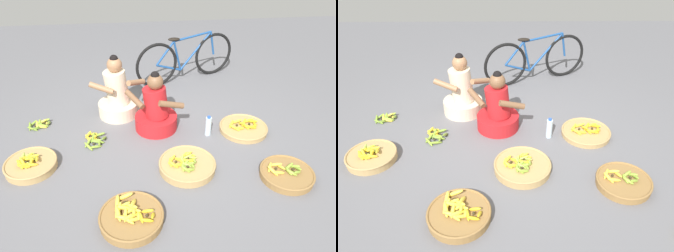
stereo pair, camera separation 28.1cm
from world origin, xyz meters
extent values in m
plane|color=slate|center=(0.00, 0.00, 0.00)|extent=(10.00, 10.00, 0.00)
cylinder|color=red|center=(-0.09, 0.30, 0.09)|extent=(0.52, 0.52, 0.18)
cylinder|color=red|center=(-0.09, 0.30, 0.37)|extent=(0.40, 0.39, 0.40)
sphere|color=brown|center=(-0.09, 0.30, 0.64)|extent=(0.19, 0.19, 0.19)
sphere|color=black|center=(-0.09, 0.30, 0.71)|extent=(0.10, 0.10, 0.10)
cylinder|color=brown|center=(-0.34, 0.27, 0.44)|extent=(0.24, 0.29, 0.16)
cylinder|color=brown|center=(0.07, 0.10, 0.44)|extent=(0.32, 0.14, 0.16)
cylinder|color=beige|center=(-0.56, 0.69, 0.09)|extent=(0.52, 0.52, 0.18)
cylinder|color=beige|center=(-0.56, 0.69, 0.40)|extent=(0.37, 0.35, 0.46)
sphere|color=#9E704C|center=(-0.56, 0.69, 0.71)|extent=(0.19, 0.19, 0.19)
sphere|color=black|center=(-0.56, 0.69, 0.78)|extent=(0.10, 0.10, 0.10)
cylinder|color=#9E704C|center=(-0.73, 0.51, 0.49)|extent=(0.32, 0.14, 0.16)
cylinder|color=#9E704C|center=(-0.31, 0.62, 0.49)|extent=(0.25, 0.28, 0.16)
torus|color=black|center=(0.01, 1.47, 0.34)|extent=(0.65, 0.29, 0.68)
torus|color=black|center=(0.97, 1.83, 0.34)|extent=(0.65, 0.29, 0.68)
cylinder|color=#1E4C8C|center=(0.64, 1.71, 0.45)|extent=(0.53, 0.23, 0.55)
cylinder|color=#1E4C8C|center=(0.34, 1.59, 0.43)|extent=(0.15, 0.08, 0.49)
cylinder|color=#1E4C8C|center=(0.59, 1.69, 0.69)|extent=(0.62, 0.26, 0.08)
cylinder|color=#1E4C8C|center=(0.20, 1.54, 0.27)|extent=(0.40, 0.18, 0.18)
cylinder|color=#1E4C8C|center=(0.15, 1.52, 0.50)|extent=(0.30, 0.14, 0.35)
cylinder|color=#1E4C8C|center=(0.93, 1.82, 0.53)|extent=(0.12, 0.07, 0.38)
ellipsoid|color=black|center=(0.28, 1.57, 0.70)|extent=(0.18, 0.08, 0.05)
cylinder|color=tan|center=(0.97, 0.12, 0.03)|extent=(0.58, 0.58, 0.06)
torus|color=tan|center=(0.97, 0.12, 0.06)|extent=(0.59, 0.59, 0.02)
ellipsoid|color=gold|center=(1.11, 0.12, 0.08)|extent=(0.06, 0.16, 0.07)
ellipsoid|color=gold|center=(1.10, 0.18, 0.09)|extent=(0.13, 0.14, 0.09)
ellipsoid|color=gold|center=(1.05, 0.20, 0.09)|extent=(0.16, 0.04, 0.07)
ellipsoid|color=gold|center=(0.99, 0.17, 0.08)|extent=(0.11, 0.15, 0.07)
ellipsoid|color=gold|center=(0.98, 0.11, 0.08)|extent=(0.09, 0.16, 0.06)
ellipsoid|color=gold|center=(1.04, 0.07, 0.08)|extent=(0.16, 0.04, 0.07)
ellipsoid|color=gold|center=(1.09, 0.08, 0.08)|extent=(0.14, 0.13, 0.07)
sphere|color=#382D19|center=(1.05, 0.14, 0.08)|extent=(0.03, 0.03, 0.03)
ellipsoid|color=yellow|center=(0.95, 0.14, 0.09)|extent=(0.07, 0.15, 0.09)
ellipsoid|color=yellow|center=(0.90, 0.19, 0.09)|extent=(0.15, 0.05, 0.09)
ellipsoid|color=yellow|center=(0.83, 0.16, 0.08)|extent=(0.11, 0.15, 0.06)
ellipsoid|color=yellow|center=(0.84, 0.08, 0.08)|extent=(0.14, 0.12, 0.07)
ellipsoid|color=yellow|center=(0.90, 0.06, 0.08)|extent=(0.16, 0.05, 0.06)
sphere|color=#382D19|center=(0.89, 0.13, 0.08)|extent=(0.03, 0.03, 0.03)
cylinder|color=olive|center=(1.16, -0.75, 0.04)|extent=(0.53, 0.53, 0.07)
torus|color=olive|center=(1.16, -0.75, 0.07)|extent=(0.55, 0.55, 0.02)
ellipsoid|color=#8CAD38|center=(1.26, -0.74, 0.10)|extent=(0.05, 0.12, 0.08)
ellipsoid|color=#8CAD38|center=(1.24, -0.71, 0.10)|extent=(0.12, 0.10, 0.07)
ellipsoid|color=#8CAD38|center=(1.19, -0.70, 0.10)|extent=(0.12, 0.08, 0.07)
ellipsoid|color=#8CAD38|center=(1.16, -0.76, 0.09)|extent=(0.06, 0.12, 0.05)
ellipsoid|color=#8CAD38|center=(1.18, -0.79, 0.09)|extent=(0.11, 0.10, 0.05)
ellipsoid|color=#8CAD38|center=(1.24, -0.80, 0.10)|extent=(0.12, 0.08, 0.07)
sphere|color=#382D19|center=(1.21, -0.75, 0.10)|extent=(0.03, 0.03, 0.03)
ellipsoid|color=yellow|center=(1.11, -0.70, 0.10)|extent=(0.06, 0.14, 0.07)
ellipsoid|color=yellow|center=(1.06, -0.66, 0.10)|extent=(0.14, 0.07, 0.07)
ellipsoid|color=yellow|center=(0.99, -0.69, 0.09)|extent=(0.09, 0.14, 0.06)
ellipsoid|color=yellow|center=(1.00, -0.75, 0.10)|extent=(0.11, 0.13, 0.08)
ellipsoid|color=yellow|center=(1.05, -0.78, 0.09)|extent=(0.14, 0.04, 0.05)
sphere|color=#382D19|center=(1.05, -0.72, 0.10)|extent=(0.03, 0.03, 0.03)
cylinder|color=tan|center=(-1.47, -0.32, 0.04)|extent=(0.53, 0.53, 0.08)
torus|color=tan|center=(-1.47, -0.32, 0.08)|extent=(0.55, 0.55, 0.02)
ellipsoid|color=yellow|center=(-1.40, -0.31, 0.11)|extent=(0.07, 0.16, 0.08)
ellipsoid|color=yellow|center=(-1.46, -0.26, 0.11)|extent=(0.16, 0.05, 0.07)
ellipsoid|color=yellow|center=(-1.51, -0.28, 0.10)|extent=(0.14, 0.14, 0.06)
ellipsoid|color=yellow|center=(-1.52, -0.37, 0.12)|extent=(0.12, 0.15, 0.10)
ellipsoid|color=yellow|center=(-1.45, -0.39, 0.11)|extent=(0.16, 0.07, 0.07)
sphere|color=#382D19|center=(-1.46, -0.33, 0.11)|extent=(0.03, 0.03, 0.03)
ellipsoid|color=#9EB747|center=(-1.43, -0.30, 0.11)|extent=(0.06, 0.15, 0.07)
ellipsoid|color=#9EB747|center=(-1.51, -0.23, 0.10)|extent=(0.15, 0.06, 0.06)
ellipsoid|color=#9EB747|center=(-1.56, -0.27, 0.11)|extent=(0.06, 0.14, 0.08)
ellipsoid|color=#9EB747|center=(-1.51, -0.35, 0.10)|extent=(0.15, 0.06, 0.05)
sphere|color=#382D19|center=(-1.49, -0.29, 0.10)|extent=(0.03, 0.03, 0.03)
ellipsoid|color=gold|center=(-1.45, -0.34, 0.11)|extent=(0.07, 0.14, 0.07)
ellipsoid|color=gold|center=(-1.46, -0.31, 0.11)|extent=(0.13, 0.11, 0.08)
ellipsoid|color=gold|center=(-1.50, -0.29, 0.10)|extent=(0.13, 0.04, 0.06)
ellipsoid|color=gold|center=(-1.55, -0.32, 0.11)|extent=(0.10, 0.13, 0.07)
ellipsoid|color=gold|center=(-1.55, -0.39, 0.11)|extent=(0.11, 0.13, 0.09)
ellipsoid|color=gold|center=(-1.50, -0.41, 0.10)|extent=(0.13, 0.04, 0.06)
ellipsoid|color=gold|center=(-1.48, -0.40, 0.11)|extent=(0.13, 0.09, 0.09)
sphere|color=#382D19|center=(-1.50, -0.35, 0.11)|extent=(0.03, 0.03, 0.03)
cylinder|color=tan|center=(0.17, -0.51, 0.04)|extent=(0.59, 0.59, 0.08)
torus|color=tan|center=(0.17, -0.51, 0.08)|extent=(0.60, 0.60, 0.02)
ellipsoid|color=#9EB747|center=(0.24, -0.51, 0.11)|extent=(0.03, 0.14, 0.08)
ellipsoid|color=#9EB747|center=(0.22, -0.46, 0.11)|extent=(0.13, 0.11, 0.07)
ellipsoid|color=#9EB747|center=(0.17, -0.45, 0.11)|extent=(0.14, 0.05, 0.07)
ellipsoid|color=#9EB747|center=(0.12, -0.50, 0.11)|extent=(0.05, 0.14, 0.09)
ellipsoid|color=#9EB747|center=(0.12, -0.53, 0.11)|extent=(0.07, 0.14, 0.09)
ellipsoid|color=#9EB747|center=(0.15, -0.57, 0.10)|extent=(0.14, 0.09, 0.06)
ellipsoid|color=#9EB747|center=(0.22, -0.56, 0.11)|extent=(0.12, 0.12, 0.07)
sphere|color=#382D19|center=(0.18, -0.51, 0.11)|extent=(0.03, 0.03, 0.03)
ellipsoid|color=yellow|center=(0.24, -0.45, 0.11)|extent=(0.04, 0.12, 0.07)
ellipsoid|color=yellow|center=(0.22, -0.42, 0.11)|extent=(0.11, 0.10, 0.06)
ellipsoid|color=yellow|center=(0.18, -0.40, 0.11)|extent=(0.12, 0.04, 0.08)
ellipsoid|color=yellow|center=(0.14, -0.42, 0.10)|extent=(0.10, 0.11, 0.06)
ellipsoid|color=yellow|center=(0.14, -0.49, 0.10)|extent=(0.09, 0.12, 0.05)
ellipsoid|color=yellow|center=(0.19, -0.51, 0.11)|extent=(0.12, 0.03, 0.06)
ellipsoid|color=yellow|center=(0.21, -0.51, 0.10)|extent=(0.12, 0.08, 0.05)
sphere|color=#382D19|center=(0.19, -0.46, 0.11)|extent=(0.03, 0.03, 0.03)
ellipsoid|color=yellow|center=(0.10, -0.51, 0.11)|extent=(0.05, 0.13, 0.08)
ellipsoid|color=yellow|center=(0.08, -0.47, 0.10)|extent=(0.11, 0.11, 0.05)
ellipsoid|color=yellow|center=(0.01, -0.48, 0.11)|extent=(0.11, 0.11, 0.08)
ellipsoid|color=yellow|center=(-0.01, -0.51, 0.11)|extent=(0.03, 0.12, 0.06)
ellipsoid|color=yellow|center=(0.02, -0.56, 0.11)|extent=(0.12, 0.09, 0.08)
ellipsoid|color=yellow|center=(0.06, -0.56, 0.11)|extent=(0.13, 0.07, 0.06)
sphere|color=#382D19|center=(0.05, -0.51, 0.11)|extent=(0.03, 0.03, 0.03)
ellipsoid|color=#8CAD38|center=(0.21, -0.59, 0.11)|extent=(0.06, 0.12, 0.06)
ellipsoid|color=#8CAD38|center=(0.18, -0.56, 0.11)|extent=(0.11, 0.08, 0.07)
ellipsoid|color=#8CAD38|center=(0.14, -0.56, 0.11)|extent=(0.11, 0.08, 0.07)
ellipsoid|color=#8CAD38|center=(0.11, -0.60, 0.10)|extent=(0.03, 0.12, 0.05)
ellipsoid|color=#8CAD38|center=(0.13, -0.64, 0.11)|extent=(0.11, 0.09, 0.07)
ellipsoid|color=#8CAD38|center=(0.17, -0.65, 0.11)|extent=(0.12, 0.06, 0.06)
sphere|color=#382D19|center=(0.16, -0.60, 0.11)|extent=(0.03, 0.03, 0.03)
cylinder|color=olive|center=(-0.42, -1.15, 0.04)|extent=(0.56, 0.56, 0.08)
torus|color=olive|center=(-0.42, -1.15, 0.08)|extent=(0.57, 0.57, 0.02)
ellipsoid|color=gold|center=(-0.24, -1.20, 0.11)|extent=(0.05, 0.12, 0.08)
ellipsoid|color=gold|center=(-0.28, -1.14, 0.11)|extent=(0.12, 0.05, 0.06)
ellipsoid|color=gold|center=(-0.34, -1.20, 0.10)|extent=(0.06, 0.12, 0.05)
ellipsoid|color=gold|center=(-0.29, -1.24, 0.11)|extent=(0.12, 0.03, 0.06)
sphere|color=#382D19|center=(-0.29, -1.19, 0.11)|extent=(0.03, 0.03, 0.03)
ellipsoid|color=yellow|center=(-0.40, -1.05, 0.12)|extent=(0.07, 0.16, 0.10)
ellipsoid|color=yellow|center=(-0.48, -0.96, 0.12)|extent=(0.16, 0.05, 0.09)
ellipsoid|color=yellow|center=(-0.54, -1.03, 0.11)|extent=(0.04, 0.16, 0.08)
ellipsoid|color=yellow|center=(-0.47, -1.10, 0.12)|extent=(0.16, 0.05, 0.10)
sphere|color=#382D19|center=(-0.47, -1.03, 0.11)|extent=(0.03, 0.03, 0.03)
ellipsoid|color=yellow|center=(-0.40, -1.13, 0.12)|extent=(0.04, 0.16, 0.10)
ellipsoid|color=yellow|center=(-0.42, -1.08, 0.12)|extent=(0.15, 0.13, 0.09)
ellipsoid|color=yellow|center=(-0.50, -1.07, 0.11)|extent=(0.16, 0.10, 0.07)
ellipsoid|color=yellow|center=(-0.53, -1.11, 0.12)|extent=(0.08, 0.16, 0.09)
ellipsoid|color=yellow|center=(-0.53, -1.15, 0.12)|extent=(0.08, 0.16, 0.09)
ellipsoid|color=yellow|center=(-0.48, -1.20, 0.11)|extent=(0.16, 0.06, 0.07)
ellipsoid|color=yellow|center=(-0.43, -1.19, 0.11)|extent=(0.15, 0.12, 0.07)
sphere|color=#382D19|center=(-0.47, -1.13, 0.11)|extent=(0.03, 0.03, 0.03)
ellipsoid|color=yellow|center=(-0.36, -1.18, 0.10)|extent=(0.04, 0.13, 0.05)
ellipsoid|color=yellow|center=(-0.39, -1.13, 0.11)|extent=(0.13, 0.09, 0.07)
ellipsoid|color=yellow|center=(-0.44, -1.13, 0.10)|extent=(0.13, 0.09, 0.05)
ellipsoid|color=yellow|center=(-0.47, -1.17, 0.11)|extent=(0.05, 0.13, 0.08)
ellipsoid|color=yellow|center=(-0.45, -1.22, 0.10)|extent=(0.12, 0.10, 0.05)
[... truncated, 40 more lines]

